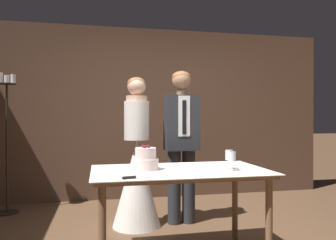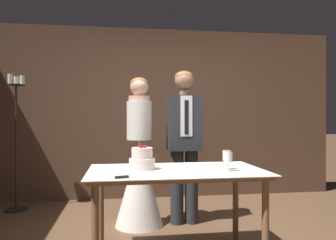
# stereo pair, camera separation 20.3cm
# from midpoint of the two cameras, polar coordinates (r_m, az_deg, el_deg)

# --- Properties ---
(wall_back) EXTENTS (5.52, 0.12, 2.57)m
(wall_back) POSITION_cam_midpoint_polar(r_m,az_deg,el_deg) (5.06, -3.91, 1.18)
(wall_back) COLOR #513828
(wall_back) RESTS_ON ground_plane
(cake_table) EXTENTS (1.48, 0.85, 0.77)m
(cake_table) POSITION_cam_midpoint_polar(r_m,az_deg,el_deg) (2.82, -0.06, -10.30)
(cake_table) COLOR brown
(cake_table) RESTS_ON ground_plane
(tiered_cake) EXTENTS (0.22, 0.22, 0.21)m
(tiered_cake) POSITION_cam_midpoint_polar(r_m,az_deg,el_deg) (2.80, -6.03, -6.92)
(tiered_cake) COLOR beige
(tiered_cake) RESTS_ON cake_table
(cake_knife) EXTENTS (0.45, 0.13, 0.02)m
(cake_knife) POSITION_cam_midpoint_polar(r_m,az_deg,el_deg) (2.44, -7.15, -9.82)
(cake_knife) COLOR silver
(cake_knife) RESTS_ON cake_table
(wine_glass_near) EXTENTS (0.06, 0.06, 0.16)m
(wine_glass_near) POSITION_cam_midpoint_polar(r_m,az_deg,el_deg) (2.76, 9.00, -6.40)
(wine_glass_near) COLOR silver
(wine_glass_near) RESTS_ON cake_table
(wine_glass_middle) EXTENTS (0.07, 0.07, 0.16)m
(wine_glass_middle) POSITION_cam_midpoint_polar(r_m,az_deg,el_deg) (2.85, 8.61, -6.15)
(wine_glass_middle) COLOR silver
(wine_glass_middle) RESTS_ON cake_table
(bride) EXTENTS (0.54, 0.54, 1.67)m
(bride) POSITION_cam_midpoint_polar(r_m,az_deg,el_deg) (3.74, -7.05, -8.84)
(bride) COLOR white
(bride) RESTS_ON ground_plane
(groom) EXTENTS (0.38, 0.25, 1.76)m
(groom) POSITION_cam_midpoint_polar(r_m,az_deg,el_deg) (3.78, 0.82, -2.97)
(groom) COLOR #282B30
(groom) RESTS_ON ground_plane
(candle_stand) EXTENTS (0.28, 0.28, 1.79)m
(candle_stand) POSITION_cam_midpoint_polar(r_m,az_deg,el_deg) (4.69, -27.38, -3.54)
(candle_stand) COLOR black
(candle_stand) RESTS_ON ground_plane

